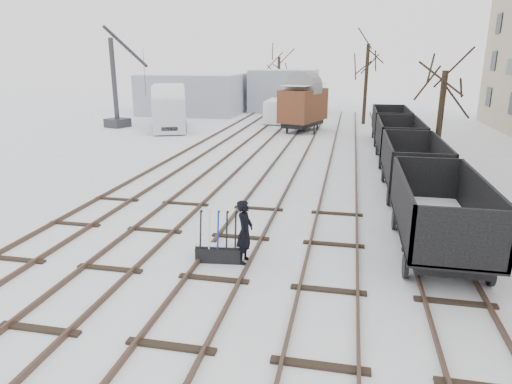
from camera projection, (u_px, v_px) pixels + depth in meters
ground at (214, 280)px, 12.05m from camera, size 120.00×120.00×0.00m
tracks at (286, 164)px, 24.87m from camera, size 13.90×52.00×0.16m
shed_left at (194, 94)px, 47.82m from camera, size 10.00×8.00×4.10m
shed_right at (284, 90)px, 49.77m from camera, size 7.00×6.00×4.50m
ground_frame at (219, 252)px, 13.09m from camera, size 1.34×0.57×1.49m
worker at (245, 232)px, 12.86m from camera, size 0.50×0.71×1.85m
freight_wagon_a at (438, 225)px, 13.45m from camera, size 2.30×5.74×2.34m
freight_wagon_b at (412, 174)px, 19.46m from camera, size 2.30×5.74×2.34m
freight_wagon_c at (398, 146)px, 25.48m from camera, size 2.30×5.74×2.34m
freight_wagon_d at (390, 130)px, 31.49m from camera, size 2.30×5.74×2.34m
box_van_wagon at (303, 104)px, 36.07m from camera, size 3.88×5.32×3.65m
lorry at (169, 107)px, 37.21m from camera, size 4.32×8.09×3.51m
panel_van at (278, 111)px, 41.31m from camera, size 2.12×4.63×2.04m
crane at (117, 101)px, 38.37m from camera, size 2.08×4.87×8.17m
tree_near at (440, 122)px, 23.20m from camera, size 0.30×0.30×5.05m
tree_far_left at (279, 84)px, 50.04m from camera, size 0.30×0.30×5.78m
tree_far_right at (366, 85)px, 39.67m from camera, size 0.30×0.30×6.82m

